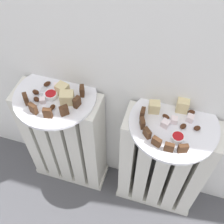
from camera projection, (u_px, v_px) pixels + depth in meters
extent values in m
cube|color=silver|center=(73.00, 169.00, 1.49)|extent=(0.36, 0.14, 0.03)
cube|color=silver|center=(37.00, 131.00, 1.28)|extent=(0.05, 0.14, 0.57)
cube|color=silver|center=(51.00, 135.00, 1.27)|extent=(0.05, 0.14, 0.57)
cube|color=silver|center=(65.00, 139.00, 1.26)|extent=(0.05, 0.14, 0.57)
cube|color=silver|center=(80.00, 143.00, 1.24)|extent=(0.05, 0.14, 0.57)
cube|color=silver|center=(95.00, 147.00, 1.23)|extent=(0.05, 0.14, 0.57)
cube|color=silver|center=(154.00, 192.00, 1.41)|extent=(0.36, 0.14, 0.03)
cube|color=silver|center=(129.00, 156.00, 1.20)|extent=(0.05, 0.14, 0.57)
cube|color=silver|center=(145.00, 160.00, 1.19)|extent=(0.05, 0.14, 0.57)
cube|color=silver|center=(162.00, 164.00, 1.17)|extent=(0.05, 0.14, 0.57)
cube|color=silver|center=(179.00, 169.00, 1.16)|extent=(0.05, 0.14, 0.57)
cube|color=silver|center=(196.00, 173.00, 1.15)|extent=(0.05, 0.14, 0.57)
cylinder|color=white|center=(55.00, 96.00, 1.03)|extent=(0.31, 0.31, 0.01)
cylinder|color=white|center=(174.00, 124.00, 0.95)|extent=(0.31, 0.31, 0.01)
cube|color=#472B19|center=(26.00, 99.00, 0.98)|extent=(0.03, 0.03, 0.04)
cube|color=#472B19|center=(33.00, 109.00, 0.96)|extent=(0.03, 0.02, 0.04)
cube|color=#472B19|center=(48.00, 113.00, 0.94)|extent=(0.03, 0.02, 0.04)
cube|color=#472B19|center=(64.00, 111.00, 0.95)|extent=(0.03, 0.03, 0.04)
cube|color=#472B19|center=(77.00, 102.00, 0.98)|extent=(0.02, 0.03, 0.04)
cube|color=#472B19|center=(82.00, 91.00, 1.01)|extent=(0.02, 0.03, 0.04)
cube|color=beige|center=(62.00, 89.00, 1.01)|extent=(0.05, 0.05, 0.05)
cube|color=beige|center=(67.00, 98.00, 0.99)|extent=(0.06, 0.05, 0.05)
cube|color=white|center=(43.00, 100.00, 1.00)|extent=(0.03, 0.03, 0.02)
cube|color=white|center=(57.00, 87.00, 1.04)|extent=(0.03, 0.03, 0.02)
ellipsoid|color=#3D1E0F|center=(36.00, 92.00, 1.02)|extent=(0.03, 0.02, 0.02)
ellipsoid|color=#3D1E0F|center=(36.00, 99.00, 1.00)|extent=(0.03, 0.03, 0.02)
ellipsoid|color=#3D1E0F|center=(52.00, 107.00, 0.98)|extent=(0.02, 0.03, 0.02)
ellipsoid|color=#3D1E0F|center=(47.00, 84.00, 1.05)|extent=(0.03, 0.03, 0.02)
cylinder|color=white|center=(51.00, 95.00, 1.01)|extent=(0.05, 0.05, 0.02)
cylinder|color=#B21419|center=(51.00, 94.00, 1.01)|extent=(0.04, 0.04, 0.01)
cube|color=#472B19|center=(143.00, 113.00, 0.95)|extent=(0.01, 0.03, 0.03)
cube|color=#472B19|center=(142.00, 123.00, 0.92)|extent=(0.02, 0.03, 0.03)
cube|color=#472B19|center=(147.00, 133.00, 0.90)|extent=(0.03, 0.03, 0.03)
cube|color=#472B19|center=(157.00, 142.00, 0.88)|extent=(0.03, 0.02, 0.03)
cube|color=#472B19|center=(169.00, 147.00, 0.86)|extent=(0.03, 0.01, 0.03)
cube|color=#472B19|center=(183.00, 148.00, 0.86)|extent=(0.03, 0.02, 0.03)
cube|color=beige|center=(183.00, 106.00, 0.96)|extent=(0.04, 0.04, 0.05)
cube|color=beige|center=(154.00, 107.00, 0.96)|extent=(0.04, 0.04, 0.04)
cube|color=white|center=(190.00, 118.00, 0.94)|extent=(0.03, 0.03, 0.02)
cube|color=white|center=(165.00, 124.00, 0.93)|extent=(0.03, 0.03, 0.02)
cube|color=white|center=(174.00, 120.00, 0.94)|extent=(0.02, 0.02, 0.02)
ellipsoid|color=#3D1E0F|center=(166.00, 117.00, 0.95)|extent=(0.03, 0.02, 0.02)
ellipsoid|color=#3D1E0F|center=(197.00, 128.00, 0.92)|extent=(0.03, 0.03, 0.01)
ellipsoid|color=#3D1E0F|center=(191.00, 112.00, 0.96)|extent=(0.03, 0.02, 0.02)
ellipsoid|color=#3D1E0F|center=(183.00, 126.00, 0.93)|extent=(0.03, 0.03, 0.01)
cylinder|color=white|center=(177.00, 138.00, 0.89)|extent=(0.04, 0.04, 0.02)
cylinder|color=#B21419|center=(178.00, 137.00, 0.89)|extent=(0.04, 0.04, 0.01)
cube|color=silver|center=(39.00, 99.00, 1.01)|extent=(0.02, 0.06, 0.00)
cube|color=silver|center=(44.00, 89.00, 1.04)|extent=(0.02, 0.02, 0.00)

